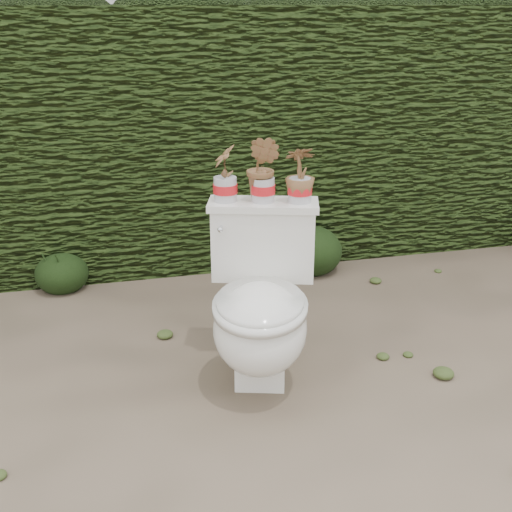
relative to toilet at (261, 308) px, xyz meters
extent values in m
plane|color=#7F6D57|center=(-0.09, 0.15, -0.36)|extent=(60.00, 60.00, 0.00)
cube|color=#304617|center=(-0.09, 1.75, 0.44)|extent=(8.00, 1.00, 1.60)
cube|color=white|center=(0.01, 0.02, -0.26)|extent=(0.29, 0.35, 0.20)
ellipsoid|color=white|center=(-0.02, -0.08, -0.06)|extent=(0.54, 0.61, 0.39)
cube|color=white|center=(0.07, 0.23, 0.22)|extent=(0.50, 0.29, 0.34)
cube|color=white|center=(0.07, 0.23, 0.40)|extent=(0.53, 0.32, 0.03)
cylinder|color=silver|center=(-0.14, 0.19, 0.32)|extent=(0.03, 0.06, 0.02)
sphere|color=silver|center=(-0.15, 0.16, 0.32)|extent=(0.03, 0.03, 0.03)
imported|color=#366B21|center=(-0.10, 0.28, 0.54)|extent=(0.10, 0.14, 0.24)
imported|color=#366B21|center=(0.07, 0.23, 0.56)|extent=(0.20, 0.20, 0.29)
imported|color=#366B21|center=(0.22, 0.18, 0.54)|extent=(0.14, 0.14, 0.24)
ellipsoid|color=black|center=(-0.93, 1.24, -0.23)|extent=(0.32, 0.32, 0.25)
ellipsoid|color=black|center=(0.62, 1.16, -0.20)|extent=(0.40, 0.40, 0.32)
camera|label=1|loc=(-0.61, -2.47, 1.26)|focal=45.00mm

